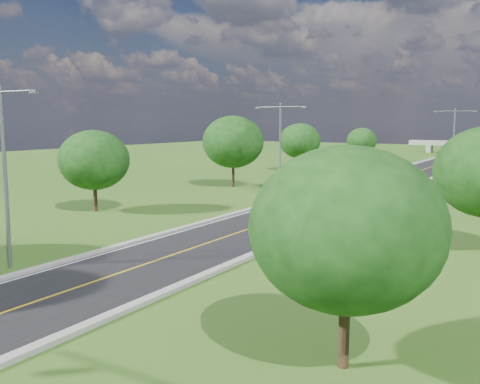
# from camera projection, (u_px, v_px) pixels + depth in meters

# --- Properties ---
(ground) EXTENTS (260.00, 260.00, 0.00)m
(ground) POSITION_uv_depth(u_px,v_px,m) (376.00, 186.00, 67.27)
(ground) COLOR #2B5618
(ground) RESTS_ON ground
(road) EXTENTS (8.00, 150.00, 0.06)m
(road) POSITION_uv_depth(u_px,v_px,m) (389.00, 181.00, 72.36)
(road) COLOR black
(road) RESTS_ON ground
(curb_left) EXTENTS (0.50, 150.00, 0.22)m
(curb_left) POSITION_uv_depth(u_px,v_px,m) (359.00, 179.00, 74.52)
(curb_left) COLOR gray
(curb_left) RESTS_ON ground
(curb_right) EXTENTS (0.50, 150.00, 0.22)m
(curb_right) POSITION_uv_depth(u_px,v_px,m) (422.00, 183.00, 70.18)
(curb_right) COLOR gray
(curb_right) RESTS_ON ground
(speed_limit_sign) EXTENTS (0.55, 0.09, 2.40)m
(speed_limit_sign) POSITION_uv_depth(u_px,v_px,m) (360.00, 198.00, 45.69)
(speed_limit_sign) COLOR slate
(speed_limit_sign) RESTS_ON ground
(overpass) EXTENTS (30.00, 3.00, 3.20)m
(overpass) POSITION_uv_depth(u_px,v_px,m) (471.00, 144.00, 134.94)
(overpass) COLOR gray
(overpass) RESTS_ON ground
(streetlight_near_left) EXTENTS (5.90, 0.25, 10.00)m
(streetlight_near_left) POSITION_uv_depth(u_px,v_px,m) (4.00, 161.00, 28.76)
(streetlight_near_left) COLOR slate
(streetlight_near_left) RESTS_ON ground
(streetlight_mid_left) EXTENTS (5.90, 0.25, 10.00)m
(streetlight_mid_left) POSITION_uv_depth(u_px,v_px,m) (280.00, 142.00, 56.81)
(streetlight_mid_left) COLOR slate
(streetlight_mid_left) RESTS_ON ground
(streetlight_far_right) EXTENTS (5.90, 0.25, 10.00)m
(streetlight_far_right) POSITION_uv_depth(u_px,v_px,m) (454.00, 136.00, 78.73)
(streetlight_far_right) COLOR slate
(streetlight_far_right) RESTS_ON ground
(tree_lb) EXTENTS (6.30, 6.30, 7.33)m
(tree_lb) POSITION_uv_depth(u_px,v_px,m) (94.00, 160.00, 47.64)
(tree_lb) COLOR black
(tree_lb) RESTS_ON ground
(tree_lc) EXTENTS (7.56, 7.56, 8.79)m
(tree_lc) POSITION_uv_depth(u_px,v_px,m) (233.00, 142.00, 65.70)
(tree_lc) COLOR black
(tree_lc) RESTS_ON ground
(tree_ld) EXTENTS (6.72, 6.72, 7.82)m
(tree_ld) POSITION_uv_depth(u_px,v_px,m) (300.00, 141.00, 87.20)
(tree_ld) COLOR black
(tree_ld) RESTS_ON ground
(tree_le) EXTENTS (5.88, 5.88, 6.84)m
(tree_le) POSITION_uv_depth(u_px,v_px,m) (362.00, 140.00, 106.40)
(tree_le) COLOR black
(tree_le) RESTS_ON ground
(tree_ra) EXTENTS (6.30, 6.30, 7.33)m
(tree_ra) POSITION_uv_depth(u_px,v_px,m) (347.00, 229.00, 17.02)
(tree_ra) COLOR black
(tree_ra) RESTS_ON ground
(bus_outbound) EXTENTS (2.45, 9.60, 2.66)m
(bus_outbound) POSITION_uv_depth(u_px,v_px,m) (340.00, 192.00, 51.01)
(bus_outbound) COLOR white
(bus_outbound) RESTS_ON road
(bus_inbound) EXTENTS (3.63, 12.25, 3.37)m
(bus_inbound) POSITION_uv_depth(u_px,v_px,m) (322.00, 185.00, 53.91)
(bus_inbound) COLOR white
(bus_inbound) RESTS_ON road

